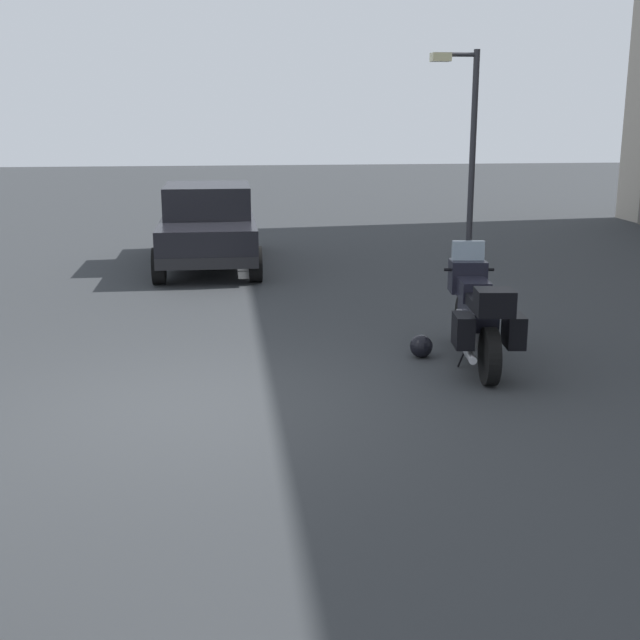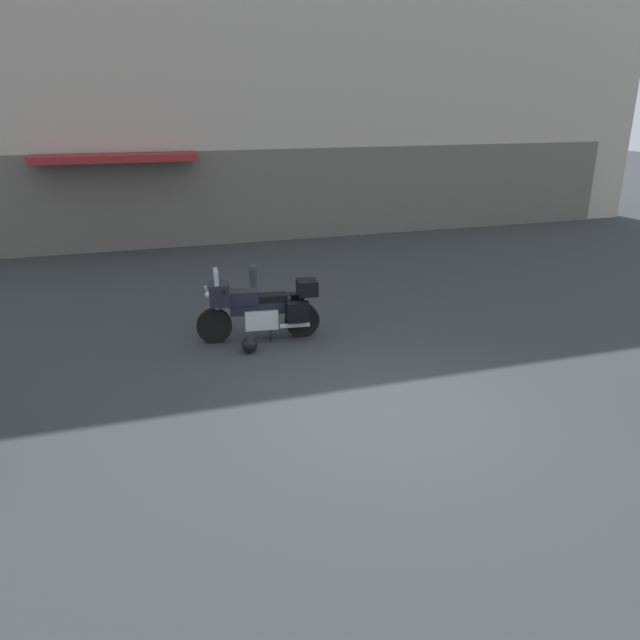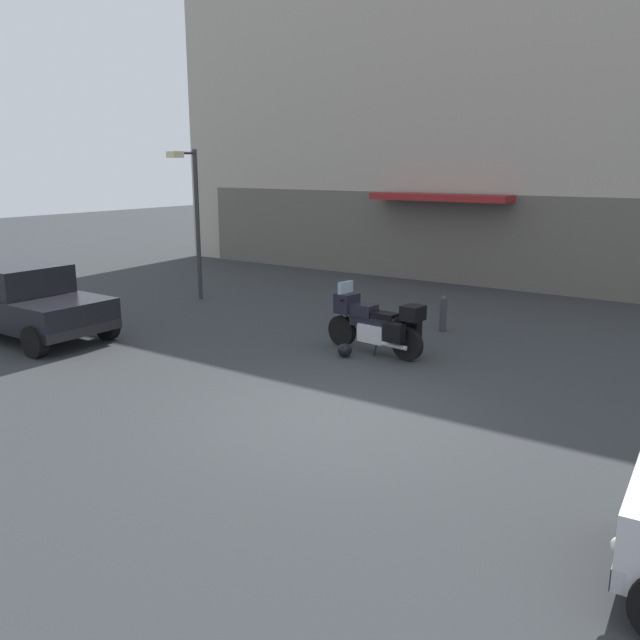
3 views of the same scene
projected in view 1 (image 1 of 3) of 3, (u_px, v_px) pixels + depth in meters
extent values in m
plane|color=#2D3033|center=(186.00, 410.00, 8.37)|extent=(80.00, 80.00, 0.00)
cylinder|color=black|center=(464.00, 320.00, 10.65)|extent=(0.65, 0.21, 0.64)
cylinder|color=black|center=(490.00, 356.00, 9.08)|extent=(0.65, 0.21, 0.64)
cylinder|color=#B7B7BC|center=(466.00, 288.00, 10.53)|extent=(0.33, 0.11, 0.68)
cube|color=#B7B7BC|center=(477.00, 330.00, 9.80)|extent=(0.64, 0.47, 0.36)
cube|color=black|center=(478.00, 310.00, 9.74)|extent=(1.13, 0.41, 0.28)
cube|color=black|center=(474.00, 290.00, 9.99)|extent=(0.56, 0.40, 0.24)
cube|color=black|center=(482.00, 302.00, 9.51)|extent=(0.59, 0.36, 0.12)
cube|color=black|center=(468.00, 276.00, 10.39)|extent=(0.41, 0.48, 0.40)
cube|color=#8C9EAD|center=(468.00, 252.00, 10.35)|extent=(0.13, 0.41, 0.28)
sphere|color=#EAEACC|center=(465.00, 273.00, 10.56)|extent=(0.14, 0.14, 0.14)
cylinder|color=black|center=(469.00, 270.00, 10.29)|extent=(0.11, 0.62, 0.04)
cylinder|color=#B7B7BC|center=(469.00, 354.00, 9.25)|extent=(0.56, 0.15, 0.09)
cube|color=black|center=(463.00, 331.00, 9.13)|extent=(0.42, 0.24, 0.36)
cube|color=black|center=(514.00, 330.00, 9.13)|extent=(0.42, 0.24, 0.36)
cube|color=black|center=(494.00, 302.00, 8.83)|extent=(0.40, 0.44, 0.28)
cylinder|color=black|center=(463.00, 355.00, 9.72)|extent=(0.04, 0.13, 0.29)
sphere|color=black|center=(421.00, 346.00, 10.13)|extent=(0.28, 0.28, 0.28)
cube|color=black|center=(208.00, 232.00, 16.17)|extent=(4.51, 1.78, 0.64)
cube|color=black|center=(207.00, 200.00, 16.07)|extent=(1.91, 1.63, 0.60)
cube|color=#8C9EAD|center=(208.00, 196.00, 16.94)|extent=(0.07, 1.50, 0.51)
cube|color=#8C9EAD|center=(207.00, 205.00, 15.20)|extent=(0.07, 1.50, 0.48)
cube|color=black|center=(210.00, 229.00, 18.34)|extent=(0.13, 1.76, 0.20)
cube|color=black|center=(207.00, 263.00, 14.10)|extent=(0.13, 1.76, 0.20)
cylinder|color=black|center=(171.00, 236.00, 17.89)|extent=(0.64, 0.22, 0.64)
cylinder|color=black|center=(249.00, 235.00, 18.08)|extent=(0.64, 0.22, 0.64)
cylinder|color=black|center=(159.00, 266.00, 14.42)|extent=(0.64, 0.22, 0.64)
cylinder|color=black|center=(256.00, 264.00, 14.61)|extent=(0.64, 0.22, 0.64)
sphere|color=silver|center=(188.00, 223.00, 18.31)|extent=(0.14, 0.14, 0.14)
sphere|color=silver|center=(232.00, 222.00, 18.42)|extent=(0.14, 0.14, 0.14)
cylinder|color=#2D2D33|center=(472.00, 159.00, 16.15)|extent=(0.12, 0.12, 4.07)
cylinder|color=#2D2D33|center=(459.00, 55.00, 15.63)|extent=(0.08, 0.70, 0.08)
cube|color=beige|center=(441.00, 57.00, 15.61)|extent=(0.28, 0.36, 0.16)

